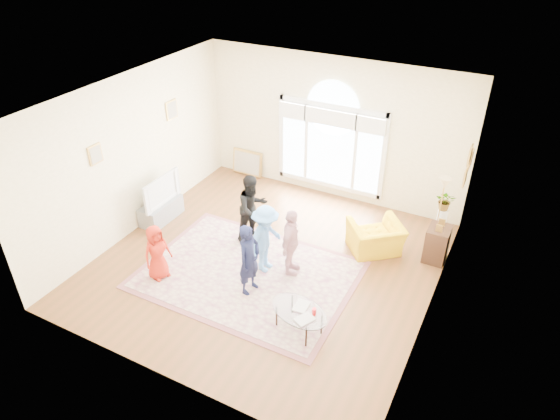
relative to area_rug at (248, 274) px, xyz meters
The scene contains 18 objects.
ground 0.49m from the area_rug, 72.78° to the left, with size 6.00×6.00×0.00m, color brown.
room_shell 3.66m from the area_rug, 87.30° to the left, with size 6.00×6.00×6.00m.
area_rug is the anchor object (origin of this frame).
rug_border 0.00m from the area_rug, 45.00° to the right, with size 3.80×2.80×0.01m, color #874C50.
tv_console 2.72m from the area_rug, 163.48° to the left, with size 0.45×1.00×0.42m, color gray.
television 2.80m from the area_rug, 163.43° to the left, with size 0.17×1.09×0.63m.
coffee_table 1.69m from the area_rug, 29.62° to the right, with size 1.14×0.90×0.54m.
armchair 2.56m from the area_rug, 44.45° to the left, with size 0.96×0.84×0.62m, color gold.
side_cabinet 3.60m from the area_rug, 35.33° to the left, with size 0.40×0.50×0.70m, color black.
floor_lamp 3.98m from the area_rug, 42.13° to the left, with size 0.27×0.27×1.51m.
plant_pedestal 3.99m from the area_rug, 44.24° to the left, with size 0.20×0.20×0.70m, color white.
potted_plant 4.07m from the area_rug, 44.24° to the left, with size 0.36×0.31×0.40m, color #33722D.
leaning_picture 3.92m from the area_rug, 120.61° to the left, with size 0.80×0.05×0.62m, color tan.
child_red 1.68m from the area_rug, 150.56° to the right, with size 0.52×0.34×1.07m, color red.
child_navy 0.80m from the area_rug, 53.33° to the right, with size 0.48×0.32×1.33m, color #131737.
child_black 1.36m from the area_rug, 114.91° to the left, with size 0.69×0.53×1.41m, color black.
child_pink 1.03m from the area_rug, 33.29° to the left, with size 0.77×0.32×1.31m, color #DFA4B0.
child_blue 0.78m from the area_rug, 53.63° to the left, with size 0.87×0.50×1.34m, color #5996E4.
Camera 1 is at (3.68, -6.54, 5.87)m, focal length 32.00 mm.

